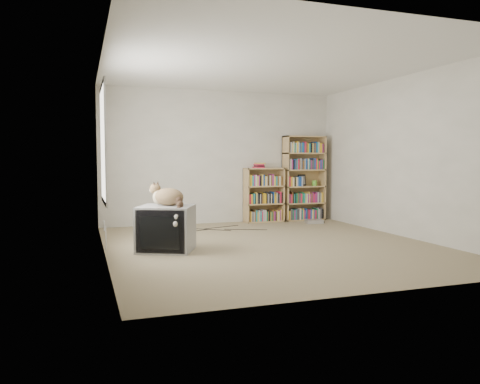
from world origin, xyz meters
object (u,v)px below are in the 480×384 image
object	(u,v)px
cat	(170,199)
bookcase_tall	(304,180)
dvd_player	(314,221)
crt_tv	(166,228)
bookcase_short	(264,197)

from	to	relation	value
cat	bookcase_tall	size ratio (longest dim) A/B	0.43
cat	dvd_player	size ratio (longest dim) A/B	2.29
crt_tv	dvd_player	distance (m)	3.57
cat	bookcase_short	xyz separation A→B (m)	(2.24, 2.29, -0.20)
bookcase_short	dvd_player	world-z (taller)	bookcase_short
cat	dvd_player	xyz separation A→B (m)	(3.06, 1.76, -0.65)
bookcase_tall	dvd_player	world-z (taller)	bookcase_tall
bookcase_tall	dvd_player	bearing A→B (deg)	-93.91
dvd_player	bookcase_short	bearing A→B (deg)	157.23
bookcase_tall	bookcase_short	world-z (taller)	bookcase_tall
crt_tv	cat	world-z (taller)	cat
cat	crt_tv	bearing A→B (deg)	-156.72
crt_tv	cat	xyz separation A→B (m)	(0.05, -0.02, 0.39)
crt_tv	bookcase_short	size ratio (longest dim) A/B	0.84
crt_tv	cat	size ratio (longest dim) A/B	1.24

